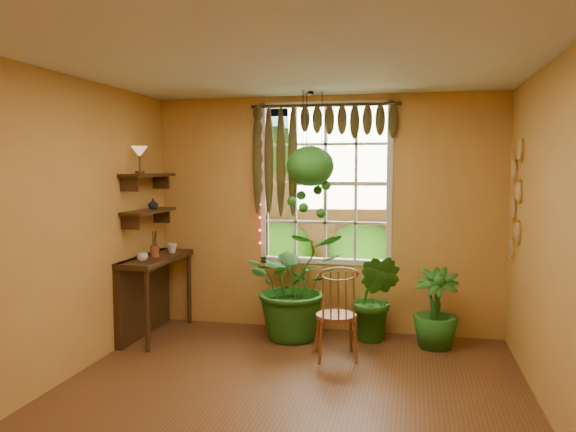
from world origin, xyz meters
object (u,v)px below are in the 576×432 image
Objects in this scene: windsor_chair at (337,328)px; potted_plant_left at (295,285)px; potted_plant_mid at (375,298)px; counter_ledge at (148,286)px; hanging_basket at (310,169)px.

windsor_chair is 0.83m from potted_plant_left.
windsor_chair is 0.75m from potted_plant_mid.
potted_plant_mid is at bearing 48.68° from windsor_chair.
potted_plant_left reaches higher than windsor_chair.
potted_plant_mid reaches higher than counter_ledge.
hanging_basket reaches higher than potted_plant_left.
hanging_basket reaches higher than windsor_chair.
potted_plant_left is (1.65, 0.22, 0.05)m from counter_ledge.
counter_ledge is 1.00× the size of potted_plant_left.
potted_plant_mid is (0.86, 0.08, -0.13)m from potted_plant_left.
windsor_chair is 0.79× the size of hanging_basket.
windsor_chair is 1.13× the size of potted_plant_mid.
windsor_chair is 1.72m from hanging_basket.
counter_ledge is 1.67m from potted_plant_left.
counter_ledge is at bearing -172.28° from potted_plant_left.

